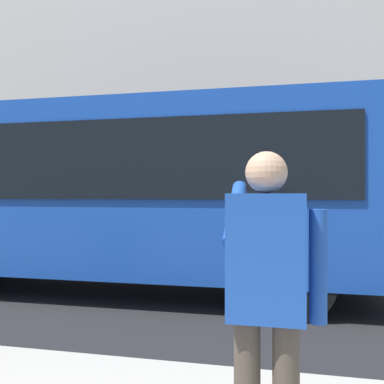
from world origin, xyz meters
The scene contains 4 objects.
ground_plane centered at (0.00, 0.00, 0.00)m, with size 60.00×60.00×0.00m, color #232326.
building_facade_far centered at (-0.02, -6.80, 5.99)m, with size 28.00×1.55×12.00m.
red_bus centered at (3.06, 0.37, 1.68)m, with size 9.05×2.54×3.08m.
pedestrian_photographer centered at (0.23, 4.88, 1.14)m, with size 0.53×0.52×1.70m.
Camera 1 is at (0.11, 7.17, 1.63)m, focal length 40.47 mm.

